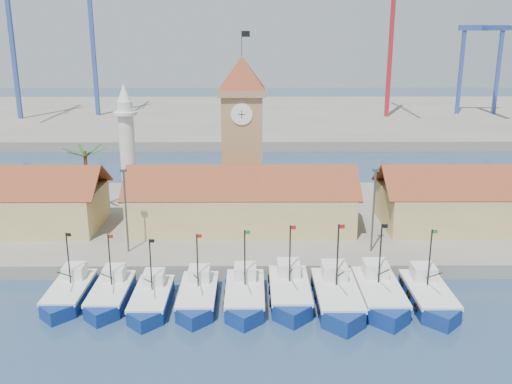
{
  "coord_description": "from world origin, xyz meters",
  "views": [
    {
      "loc": [
        1.32,
        -44.89,
        24.51
      ],
      "look_at": [
        1.69,
        18.0,
        6.35
      ],
      "focal_mm": 40.0,
      "sensor_mm": 36.0,
      "label": 1
    }
  ],
  "objects_px": {
    "minaret": "(127,146)",
    "boat_4": "(245,297)",
    "boat_0": "(69,294)",
    "clock_tower": "(242,132)"
  },
  "relations": [
    {
      "from": "boat_4",
      "to": "minaret",
      "type": "xyz_separation_m",
      "value": [
        -15.57,
        25.35,
        8.97
      ]
    },
    {
      "from": "boat_4",
      "to": "minaret",
      "type": "height_order",
      "value": "minaret"
    },
    {
      "from": "boat_0",
      "to": "boat_4",
      "type": "xyz_separation_m",
      "value": [
        16.38,
        -0.74,
        0.05
      ]
    },
    {
      "from": "boat_0",
      "to": "minaret",
      "type": "xyz_separation_m",
      "value": [
        0.81,
        24.61,
        9.02
      ]
    },
    {
      "from": "minaret",
      "to": "boat_4",
      "type": "bearing_deg",
      "value": -58.44
    },
    {
      "from": "boat_0",
      "to": "boat_4",
      "type": "relative_size",
      "value": 0.93
    },
    {
      "from": "boat_0",
      "to": "minaret",
      "type": "relative_size",
      "value": 0.55
    },
    {
      "from": "boat_0",
      "to": "clock_tower",
      "type": "distance_m",
      "value": 29.79
    },
    {
      "from": "boat_4",
      "to": "minaret",
      "type": "bearing_deg",
      "value": 121.56
    },
    {
      "from": "boat_0",
      "to": "clock_tower",
      "type": "relative_size",
      "value": 0.4
    }
  ]
}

